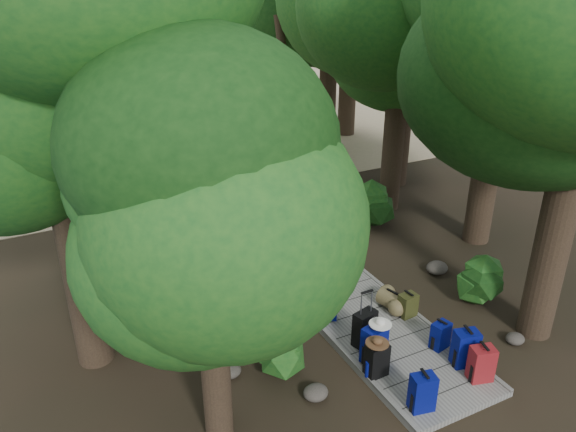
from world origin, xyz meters
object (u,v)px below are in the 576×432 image
backpack_left_d (328,308)px  lone_suitcase_on_sand (214,155)px  sun_lounger (257,126)px  backpack_left_c (374,343)px  backpack_left_a (423,391)px  backpack_right_b (466,346)px  backpack_right_d (408,304)px  kayak (72,158)px  duffel_right_khaki (392,300)px  backpack_left_b (377,358)px  backpack_right_c (441,334)px  suitcase_on_boardwalk (365,328)px  backpack_right_a (482,362)px

backpack_left_d → lone_suitcase_on_sand: lone_suitcase_on_sand is taller
lone_suitcase_on_sand → sun_lounger: 3.91m
backpack_left_c → backpack_left_a: bearing=-103.3°
backpack_right_b → backpack_right_d: backpack_right_b is taller
backpack_left_c → kayak: (-3.24, 13.71, -0.33)m
backpack_right_d → duffel_right_khaki: size_ratio=0.97×
backpack_right_b → kayak: size_ratio=0.25×
backpack_left_a → backpack_left_b: (-0.18, 0.98, -0.01)m
backpack_left_a → backpack_left_b: backpack_left_a is taller
backpack_right_b → backpack_right_c: 0.57m
backpack_left_c → backpack_right_d: size_ratio=1.45×
lone_suitcase_on_sand → sun_lounger: (2.82, 2.71, -0.04)m
backpack_left_d → suitcase_on_boardwalk: suitcase_on_boardwalk is taller
suitcase_on_boardwalk → backpack_right_a: bearing=-68.7°
backpack_right_a → duffel_right_khaki: 2.39m
kayak → sun_lounger: sun_lounger is taller
backpack_left_b → backpack_right_b: bearing=-19.4°
backpack_right_b → duffel_right_khaki: size_ratio=1.36×
backpack_left_a → suitcase_on_boardwalk: bearing=98.2°
backpack_left_a → backpack_right_b: bearing=32.4°
backpack_left_a → backpack_left_d: 2.76m
backpack_left_a → sun_lounger: backpack_left_a is taller
backpack_right_c → kayak: bearing=95.8°
backpack_right_d → kayak: 13.68m
backpack_left_a → kayak: size_ratio=0.23×
backpack_left_c → backpack_right_d: backpack_left_c is taller
backpack_right_c → duffel_right_khaki: backpack_right_c is taller
sun_lounger → duffel_right_khaki: bearing=-125.4°
backpack_left_b → backpack_right_b: 1.60m
backpack_right_a → backpack_right_c: 0.97m
duffel_right_khaki → suitcase_on_boardwalk: size_ratio=0.80×
backpack_left_d → backpack_right_c: bearing=-25.7°
backpack_left_b → suitcase_on_boardwalk: (0.29, 0.79, 0.00)m
sun_lounger → backpack_left_c: bearing=-129.4°
backpack_left_a → sun_lounger: bearing=87.3°
duffel_right_khaki → kayak: (-4.51, 12.53, -0.13)m
backpack_left_b → duffel_right_khaki: bearing=44.1°
backpack_left_a → backpack_right_d: backpack_left_a is taller
backpack_left_d → sun_lounger: sun_lounger is taller
backpack_left_c → backpack_right_a: (1.34, -1.20, -0.04)m
backpack_right_d → lone_suitcase_on_sand: size_ratio=0.76×
backpack_left_a → backpack_right_a: (1.32, 0.09, -0.01)m
backpack_right_b → kayak: 15.21m
backpack_left_c → suitcase_on_boardwalk: size_ratio=1.13×
backpack_left_d → backpack_right_a: 3.01m
backpack_right_c → lone_suitcase_on_sand: lone_suitcase_on_sand is taller
backpack_left_c → backpack_right_c: (1.30, -0.23, -0.10)m
lone_suitcase_on_sand → suitcase_on_boardwalk: bearing=-111.0°
lone_suitcase_on_sand → kayak: lone_suitcase_on_sand is taller
backpack_left_d → backpack_left_a: bearing=-63.0°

